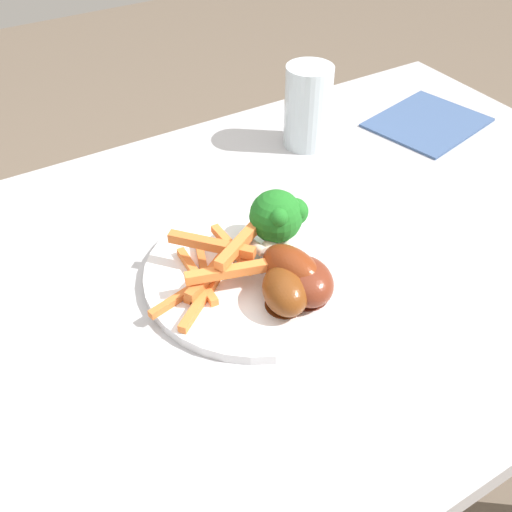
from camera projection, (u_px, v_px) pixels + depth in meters
dining_table at (210, 346)px, 0.74m from camera, size 1.25×0.66×0.71m
dinner_plate at (256, 273)px, 0.67m from camera, size 0.25×0.25×0.01m
broccoli_floret_front at (278, 214)px, 0.67m from camera, size 0.07×0.07×0.08m
carrot_fries_pile at (217, 264)px, 0.65m from camera, size 0.17×0.12×0.05m
chicken_drumstick_near at (284, 287)px, 0.62m from camera, size 0.07×0.12×0.04m
chicken_drumstick_far at (289, 269)px, 0.63m from camera, size 0.06×0.12×0.05m
chicken_drumstick_extra at (305, 279)px, 0.63m from camera, size 0.07×0.12×0.04m
fork at (31, 242)px, 0.72m from camera, size 0.17×0.10×0.00m
water_glass at (308, 107)px, 0.86m from camera, size 0.07×0.07×0.12m
napkin at (427, 122)px, 0.94m from camera, size 0.20×0.17×0.00m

